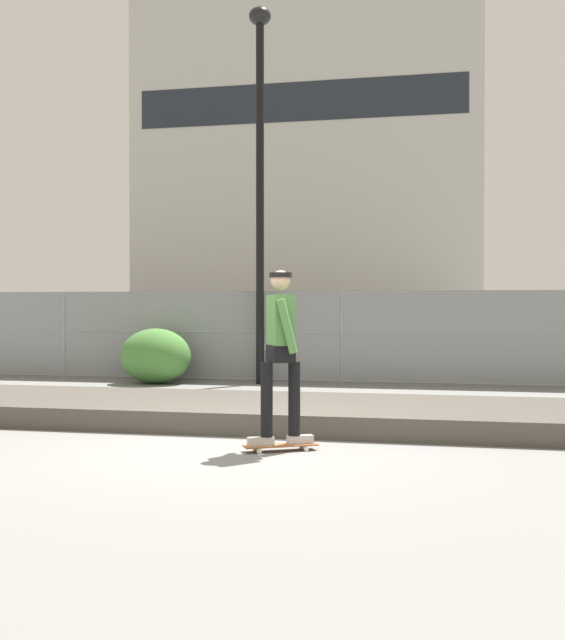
{
  "coord_description": "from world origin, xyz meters",
  "views": [
    {
      "loc": [
        2.32,
        -8.41,
        1.57
      ],
      "look_at": [
        -0.12,
        2.61,
        1.36
      ],
      "focal_mm": 45.62,
      "sensor_mm": 36.0,
      "label": 1
    }
  ],
  "objects_px": {
    "parked_car_near": "(249,336)",
    "skater": "(281,345)",
    "shrub_left": "(156,356)",
    "parked_car_mid": "(558,338)",
    "skateboard": "(281,446)",
    "street_lamp": "(260,153)"
  },
  "relations": [
    {
      "from": "street_lamp",
      "to": "skateboard",
      "type": "bearing_deg",
      "value": -74.25
    },
    {
      "from": "skater",
      "to": "skateboard",
      "type": "bearing_deg",
      "value": -169.38
    },
    {
      "from": "skateboard",
      "to": "street_lamp",
      "type": "distance_m",
      "value": 8.71
    },
    {
      "from": "skater",
      "to": "parked_car_near",
      "type": "distance_m",
      "value": 10.41
    },
    {
      "from": "parked_car_near",
      "to": "skater",
      "type": "bearing_deg",
      "value": -73.34
    },
    {
      "from": "parked_car_near",
      "to": "shrub_left",
      "type": "distance_m",
      "value": 3.4
    },
    {
      "from": "street_lamp",
      "to": "parked_car_mid",
      "type": "bearing_deg",
      "value": 28.65
    },
    {
      "from": "skater",
      "to": "shrub_left",
      "type": "xyz_separation_m",
      "value": [
        -4.07,
        6.76,
        -0.59
      ]
    },
    {
      "from": "skateboard",
      "to": "shrub_left",
      "type": "xyz_separation_m",
      "value": [
        -4.07,
        6.76,
        0.49
      ]
    },
    {
      "from": "skater",
      "to": "parked_car_mid",
      "type": "bearing_deg",
      "value": 69.11
    },
    {
      "from": "skateboard",
      "to": "parked_car_mid",
      "type": "xyz_separation_m",
      "value": [
        3.99,
        10.45,
        0.78
      ]
    },
    {
      "from": "parked_car_near",
      "to": "shrub_left",
      "type": "xyz_separation_m",
      "value": [
        -1.08,
        -3.21,
        -0.29
      ]
    },
    {
      "from": "parked_car_near",
      "to": "parked_car_mid",
      "type": "distance_m",
      "value": 6.99
    },
    {
      "from": "skater",
      "to": "shrub_left",
      "type": "bearing_deg",
      "value": 121.04
    },
    {
      "from": "skateboard",
      "to": "parked_car_mid",
      "type": "height_order",
      "value": "parked_car_mid"
    },
    {
      "from": "skater",
      "to": "parked_car_mid",
      "type": "relative_size",
      "value": 0.42
    },
    {
      "from": "skateboard",
      "to": "skater",
      "type": "relative_size",
      "value": 0.43
    },
    {
      "from": "skater",
      "to": "shrub_left",
      "type": "relative_size",
      "value": 1.31
    },
    {
      "from": "parked_car_near",
      "to": "parked_car_mid",
      "type": "xyz_separation_m",
      "value": [
        6.97,
        0.47,
        0.0
      ]
    },
    {
      "from": "parked_car_mid",
      "to": "street_lamp",
      "type": "bearing_deg",
      "value": -151.35
    },
    {
      "from": "parked_car_mid",
      "to": "parked_car_near",
      "type": "bearing_deg",
      "value": -176.11
    },
    {
      "from": "street_lamp",
      "to": "parked_car_near",
      "type": "bearing_deg",
      "value": 108.96
    }
  ]
}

